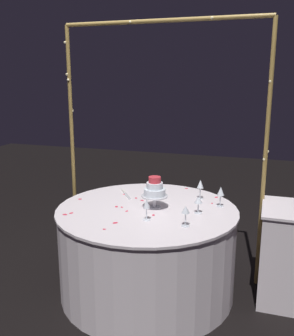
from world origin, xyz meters
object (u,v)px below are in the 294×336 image
Objects in this scene: wine_glass_2 at (147,205)px; cake_knife at (126,194)px; wine_glass_0 at (200,185)px; wine_glass_4 at (221,192)px; decorative_arch at (161,117)px; wine_glass_1 at (186,211)px; wine_glass_3 at (198,201)px; tiered_cake at (155,190)px; main_table at (147,250)px.

cake_knife is (-0.39, 0.56, -0.12)m from wine_glass_2.
wine_glass_0 is 0.25m from wine_glass_4.
wine_glass_0 reaches higher than wine_glass_4.
wine_glass_2 is at bearing -83.07° from decorative_arch.
decorative_arch is 13.05× the size of wine_glass_0.
cake_knife is at bearing 124.68° from wine_glass_2.
wine_glass_2 reaches higher than wine_glass_1.
wine_glass_1 is 1.14× the size of wine_glass_3.
wine_glass_4 is (0.15, 0.22, 0.02)m from wine_glass_3.
wine_glass_3 is 0.54× the size of cake_knife.
wine_glass_2 reaches higher than cake_knife.
tiered_cake reaches higher than wine_glass_1.
tiered_cake reaches higher than wine_glass_4.
wine_glass_3 is at bearing 1.83° from main_table.
main_table is 10.90× the size of wine_glass_3.
decorative_arch reaches higher than wine_glass_3.
wine_glass_0 is 1.12× the size of wine_glass_1.
main_table is 0.79m from wine_glass_4.
wine_glass_1 is at bearing -43.77° from tiered_cake.
tiered_cake is at bearing -158.74° from wine_glass_4.
decorative_arch is 0.70m from wine_glass_0.
main_table is 5.87× the size of cake_knife.
wine_glass_4 reaches higher than wine_glass_2.
wine_glass_1 is 0.61× the size of cake_knife.
decorative_arch is at bearing 98.42° from tiered_cake.
wine_glass_3 is (0.05, -0.37, -0.03)m from wine_glass_0.
main_table is at bearing -134.19° from wine_glass_0.
decorative_arch reaches higher than cake_knife.
cake_knife is at bearing 175.12° from wine_glass_4.
cake_knife is (-0.31, 0.31, 0.38)m from main_table.
wine_glass_0 is (0.37, 0.38, 0.50)m from main_table.
wine_glass_4 is at bearing -17.82° from decorative_arch.
wine_glass_3 is 0.26m from wine_glass_4.
tiered_cake reaches higher than wine_glass_0.
tiered_cake is 0.48m from cake_knife.
wine_glass_3 is (0.37, -0.02, -0.05)m from tiered_cake.
main_table is 0.64m from wine_glass_3.
wine_glass_1 is 0.30m from wine_glass_3.
wine_glass_3 is at bearing -21.75° from cake_knife.
wine_glass_4 reaches higher than cake_knife.
wine_glass_2 is at bearing -141.77° from wine_glass_3.
decorative_arch is 0.90m from wine_glass_2.
wine_glass_1 is at bearing -97.35° from wine_glass_3.
wine_glass_4 is at bearing 70.32° from wine_glass_1.
wine_glass_0 is (0.37, -0.03, -0.59)m from decorative_arch.
cake_knife is at bearing 135.27° from main_table.
decorative_arch reaches higher than tiered_cake.
wine_glass_2 is at bearing -72.58° from main_table.
wine_glass_2 is 0.69m from wine_glass_4.
cake_knife is at bearing 139.60° from wine_glass_1.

